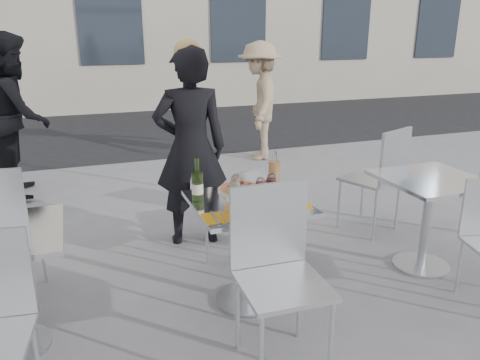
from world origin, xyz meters
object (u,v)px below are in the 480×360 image
object	(u,v)px
napkin_right	(296,204)
pedestrian_a	(17,115)
woman_diner	(191,148)
salad_plate	(243,196)
carafe	(274,176)
sugar_shaker	(265,186)
chair_near	(276,261)
napkin_left	(218,217)
side_table_right	(429,204)
pizza_far	(241,188)
main_table	(248,231)
side_chair_rfar	(381,172)
wineglass_white_b	(236,181)
side_table_left	(0,268)
wineglass_white_a	(235,186)
pizza_near	(251,207)
pedestrian_b	(260,101)
wineglass_red_b	(271,180)
chair_far	(243,210)
wineglass_red_a	(261,184)
wine_bottle	(197,185)

from	to	relation	value
napkin_right	pedestrian_a	bearing A→B (deg)	134.69
woman_diner	salad_plate	distance (m)	1.11
carafe	pedestrian_a	bearing A→B (deg)	121.70
salad_plate	sugar_shaker	world-z (taller)	sugar_shaker
chair_near	napkin_left	bearing A→B (deg)	124.25
side_table_right	pizza_far	size ratio (longest dim) A/B	2.32
main_table	side_chair_rfar	world-z (taller)	side_chair_rfar
pedestrian_a	salad_plate	bearing A→B (deg)	-151.95
pedestrian_a	wineglass_white_b	world-z (taller)	pedestrian_a
side_table_left	wineglass_white_a	bearing A→B (deg)	0.61
wineglass_white_a	wineglass_white_b	xyz separation A→B (m)	(0.04, 0.09, 0.00)
wineglass_white_b	napkin_right	size ratio (longest dim) A/B	0.72
woman_diner	wineglass_white_b	size ratio (longest dim) A/B	10.87
woman_diner	wineglass_white_b	xyz separation A→B (m)	(0.05, -1.01, 0.00)
pizza_near	pedestrian_b	bearing A→B (deg)	66.93
main_table	side_chair_rfar	xyz separation A→B (m)	(1.57, 0.70, 0.05)
woman_diner	side_chair_rfar	bearing A→B (deg)	174.26
wineglass_red_b	napkin_right	distance (m)	0.25
chair_far	pizza_near	bearing A→B (deg)	52.52
main_table	wineglass_red_a	bearing A→B (deg)	-4.83
side_table_right	sugar_shaker	distance (m)	1.37
pedestrian_b	sugar_shaker	distance (m)	3.77
salad_plate	wineglass_white_b	bearing A→B (deg)	98.38
chair_far	pedestrian_a	size ratio (longest dim) A/B	0.47
side_chair_rfar	side_table_right	bearing A→B (deg)	62.02
chair_far	main_table	bearing A→B (deg)	51.63
main_table	chair_far	distance (m)	0.47
napkin_left	napkin_right	world-z (taller)	same
side_chair_rfar	pizza_far	world-z (taller)	side_chair_rfar
chair_near	napkin_right	size ratio (longest dim) A/B	4.60
side_table_left	wineglass_white_a	distance (m)	1.45
wineglass_white_b	napkin_right	distance (m)	0.43
wineglass_white_b	napkin_left	xyz separation A→B (m)	(-0.23, -0.32, -0.11)
napkin_right	side_chair_rfar	bearing A→B (deg)	48.32
pizza_near	carafe	xyz separation A→B (m)	(0.27, 0.25, 0.11)
wineglass_white_b	wine_bottle	bearing A→B (deg)	-179.18
side_table_right	chair_far	xyz separation A→B (m)	(-1.36, 0.45, -0.04)
wine_bottle	wineglass_white_a	xyz separation A→B (m)	(0.22, -0.09, -0.00)
side_table_left	chair_near	world-z (taller)	chair_near
sugar_shaker	wineglass_white_b	size ratio (longest dim) A/B	0.68
side_table_left	wineglass_red_a	size ratio (longest dim) A/B	4.76
main_table	wineglass_white_b	xyz separation A→B (m)	(-0.04, 0.11, 0.32)
salad_plate	carafe	bearing A→B (deg)	20.62
side_chair_rfar	pedestrian_a	size ratio (longest dim) A/B	0.55
chair_far	napkin_right	xyz separation A→B (m)	(0.13, -0.61, 0.25)
napkin_left	wineglass_white_a	bearing A→B (deg)	54.08
chair_near	napkin_left	size ratio (longest dim) A/B	5.04
pizza_near	main_table	bearing A→B (deg)	76.75
side_table_right	side_table_left	bearing A→B (deg)	180.00
pedestrian_b	napkin_right	xyz separation A→B (m)	(-1.29, -3.76, -0.09)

